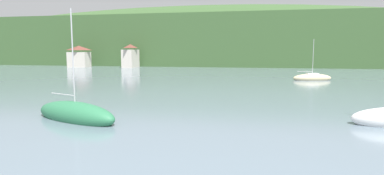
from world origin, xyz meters
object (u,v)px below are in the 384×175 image
at_px(shore_building_westcentral, 130,56).
at_px(sailboat_mid_6, 75,114).
at_px(shore_building_west, 79,57).
at_px(sailboat_far_2, 312,78).

xyz_separation_m(shore_building_westcentral, sailboat_mid_6, (22.71, -64.66, -2.75)).
height_order(shore_building_west, sailboat_far_2, sailboat_far_2).
bearing_deg(shore_building_west, sailboat_mid_6, -59.09).
height_order(shore_building_west, shore_building_westcentral, shore_building_westcentral).
distance_m(sailboat_far_2, sailboat_mid_6, 41.00).
height_order(shore_building_west, sailboat_mid_6, sailboat_mid_6).
relative_size(shore_building_west, shore_building_westcentral, 0.94).
height_order(sailboat_far_2, sailboat_mid_6, sailboat_mid_6).
xyz_separation_m(shore_building_west, sailboat_far_2, (59.35, -28.50, -2.61)).
xyz_separation_m(shore_building_westcentral, sailboat_far_2, (44.02, -29.64, -2.81)).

